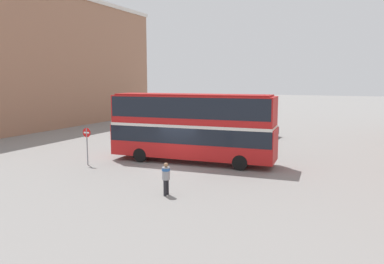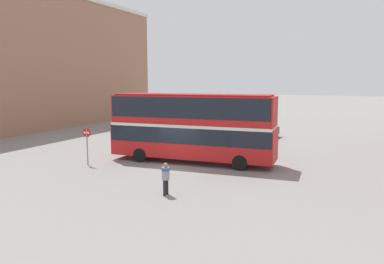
# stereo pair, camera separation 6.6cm
# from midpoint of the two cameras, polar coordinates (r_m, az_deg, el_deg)

# --- Properties ---
(ground_plane) EXTENTS (240.00, 240.00, 0.00)m
(ground_plane) POSITION_cam_midpoint_polar(r_m,az_deg,el_deg) (24.40, -2.47, -5.35)
(ground_plane) COLOR gray
(building_row_left) EXTENTS (10.36, 37.29, 15.77)m
(building_row_left) POSITION_cam_midpoint_polar(r_m,az_deg,el_deg) (49.62, -23.24, 9.97)
(building_row_left) COLOR #9E7056
(building_row_left) RESTS_ON ground_plane
(double_decker_bus) EXTENTS (11.39, 3.36, 4.67)m
(double_decker_bus) POSITION_cam_midpoint_polar(r_m,az_deg,el_deg) (25.29, 0.08, 1.27)
(double_decker_bus) COLOR red
(double_decker_bus) RESTS_ON ground_plane
(pedestrian_foreground) EXTENTS (0.40, 0.40, 1.63)m
(pedestrian_foreground) POSITION_cam_midpoint_polar(r_m,az_deg,el_deg) (18.38, -3.93, -6.61)
(pedestrian_foreground) COLOR #232328
(pedestrian_foreground) RESTS_ON ground_plane
(parked_car_kerb_near) EXTENTS (4.63, 1.87, 1.45)m
(parked_car_kerb_near) POSITION_cam_midpoint_polar(r_m,az_deg,el_deg) (37.87, 9.50, 0.49)
(parked_car_kerb_near) COLOR black
(parked_car_kerb_near) RESTS_ON ground_plane
(no_entry_sign) EXTENTS (0.62, 0.08, 2.48)m
(no_entry_sign) POSITION_cam_midpoint_polar(r_m,az_deg,el_deg) (25.62, -15.64, -1.21)
(no_entry_sign) COLOR gray
(no_entry_sign) RESTS_ON ground_plane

